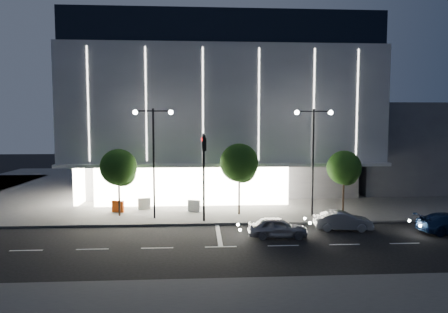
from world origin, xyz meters
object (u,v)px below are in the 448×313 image
Objects in this scene: car_lead at (278,227)px; barrier_b at (144,204)px; barrier_d at (194,206)px; tree_left at (119,169)px; barrier_a at (118,206)px; tree_mid at (239,165)px; traffic_mast at (204,161)px; tree_right at (344,170)px; car_second at (343,221)px; street_lamp_west at (154,147)px; street_lamp_east at (313,146)px.

car_lead is 3.71× the size of barrier_b.
barrier_d is at bearing -32.68° from barrier_b.
tree_left reaches higher than car_lead.
barrier_b is (2.09, 1.17, 0.00)m from barrier_a.
tree_left is 10.00m from tree_mid.
tree_right is at bearing 17.02° from traffic_mast.
tree_mid is 9.45m from barrier_b.
barrier_a and barrier_b have the same top height.
traffic_mast reaches higher than barrier_d.
traffic_mast is 1.70× the size of car_second.
tree_left is 4.52m from barrier_b.
street_lamp_west is at bearing -18.94° from tree_left.
tree_left reaches higher than barrier_a.
barrier_a is (-0.42, 1.33, -3.38)m from tree_left.
car_second reaches higher than barrier_a.
car_lead is 5.37m from car_second.
car_second is 18.65m from barrier_a.
street_lamp_east is 11.39m from barrier_d.
street_lamp_west is at bearing -122.59° from barrier_d.
tree_mid is 1.51× the size of car_lead.
tree_right is at bearing -14.61° from car_second.
traffic_mast is at bearing -58.78° from barrier_d.
street_lamp_east is 15.66m from barrier_b.
barrier_a is (-16.40, 2.35, -5.31)m from street_lamp_east.
car_second is at bearing -74.26° from street_lamp_east.
car_lead is at bearing -73.38° from tree_mid.
street_lamp_east reaches higher than tree_right.
car_second reaches higher than barrier_b.
barrier_a is at bearing -168.08° from barrier_b.
street_lamp_east reaches higher than car_second.
street_lamp_west is 1.57× the size of tree_left.
barrier_b and barrier_d have the same top height.
traffic_mast reaches higher than barrier_b.
tree_right is at bearing 18.63° from street_lamp_east.
tree_left reaches higher than barrier_d.
barrier_d is at bearing 161.91° from tree_mid.
street_lamp_east is (13.00, 0.00, 0.00)m from street_lamp_west.
street_lamp_west is 16.19m from tree_right.
street_lamp_east is at bearing 21.74° from car_second.
traffic_mast is 7.24m from car_lead.
street_lamp_east reaches higher than barrier_d.
street_lamp_west is at bearing 180.00° from street_lamp_east.
traffic_mast is at bearing 88.39° from car_second.
car_lead is (1.98, -6.62, -3.64)m from tree_mid.
car_lead is at bearing -28.93° from tree_left.
barrier_a is (-3.40, 2.35, -5.31)m from street_lamp_west.
tree_mid is at bearing 3.69° from barrier_d.
car_lead is 3.71× the size of barrier_a.
traffic_mast is at bearing -11.98° from barrier_a.
street_lamp_east is 6.72m from car_second.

